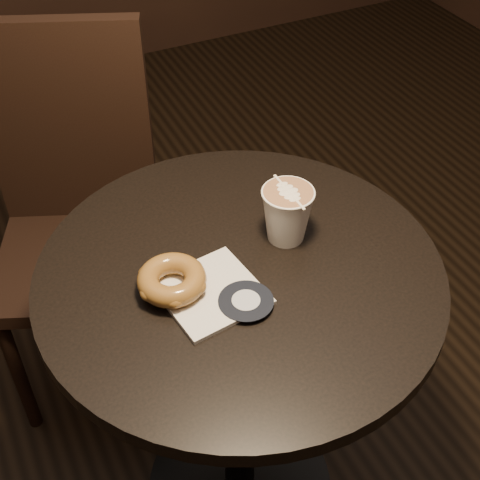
% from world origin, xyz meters
% --- Properties ---
extents(cafe_table, '(0.70, 0.70, 0.75)m').
position_xyz_m(cafe_table, '(0.00, 0.00, 0.55)').
color(cafe_table, black).
rests_on(cafe_table, ground).
extents(chair, '(0.50, 0.50, 0.96)m').
position_xyz_m(chair, '(-0.16, 0.56, 0.54)').
color(chair, black).
rests_on(chair, ground).
extents(pastry_bag, '(0.17, 0.17, 0.01)m').
position_xyz_m(pastry_bag, '(-0.07, -0.03, 0.75)').
color(pastry_bag, silver).
rests_on(pastry_bag, cafe_table).
extents(doughnut, '(0.11, 0.11, 0.04)m').
position_xyz_m(doughnut, '(-0.12, 0.00, 0.78)').
color(doughnut, brown).
rests_on(doughnut, pastry_bag).
extents(latte_cup, '(0.09, 0.09, 0.10)m').
position_xyz_m(latte_cup, '(0.11, 0.04, 0.80)').
color(latte_cup, white).
rests_on(latte_cup, cafe_table).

